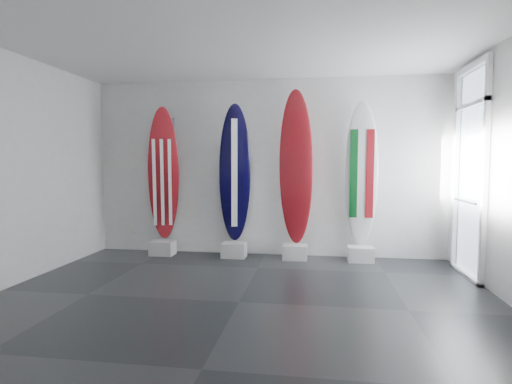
% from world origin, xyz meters
% --- Properties ---
extents(floor, '(6.00, 6.00, 0.00)m').
position_xyz_m(floor, '(0.00, 0.00, 0.00)').
color(floor, black).
rests_on(floor, ground).
extents(ceiling, '(6.00, 6.00, 0.00)m').
position_xyz_m(ceiling, '(0.00, 0.00, 3.00)').
color(ceiling, white).
rests_on(ceiling, wall_back).
extents(wall_back, '(6.00, 0.00, 6.00)m').
position_xyz_m(wall_back, '(0.00, 2.50, 1.50)').
color(wall_back, silver).
rests_on(wall_back, ground).
extents(wall_front, '(6.00, 0.00, 6.00)m').
position_xyz_m(wall_front, '(0.00, -2.50, 1.50)').
color(wall_front, silver).
rests_on(wall_front, ground).
extents(display_block_usa, '(0.40, 0.30, 0.24)m').
position_xyz_m(display_block_usa, '(-1.75, 2.18, 0.12)').
color(display_block_usa, silver).
rests_on(display_block_usa, floor).
extents(surfboard_usa, '(0.63, 0.58, 2.29)m').
position_xyz_m(surfboard_usa, '(-1.75, 2.28, 1.38)').
color(surfboard_usa, maroon).
rests_on(surfboard_usa, display_block_usa).
extents(display_block_navy, '(0.40, 0.30, 0.24)m').
position_xyz_m(display_block_navy, '(-0.50, 2.18, 0.12)').
color(display_block_navy, silver).
rests_on(display_block_navy, floor).
extents(surfboard_navy, '(0.60, 0.48, 2.32)m').
position_xyz_m(surfboard_navy, '(-0.50, 2.28, 1.40)').
color(surfboard_navy, black).
rests_on(surfboard_navy, display_block_navy).
extents(display_block_swiss, '(0.40, 0.30, 0.24)m').
position_xyz_m(display_block_swiss, '(0.53, 2.18, 0.12)').
color(display_block_swiss, silver).
rests_on(display_block_swiss, floor).
extents(surfboard_swiss, '(0.60, 0.31, 2.54)m').
position_xyz_m(surfboard_swiss, '(0.53, 2.28, 1.51)').
color(surfboard_swiss, maroon).
rests_on(surfboard_swiss, display_block_swiss).
extents(display_block_italy, '(0.40, 0.30, 0.24)m').
position_xyz_m(display_block_italy, '(1.58, 2.18, 0.12)').
color(display_block_italy, silver).
rests_on(display_block_italy, floor).
extents(surfboard_italy, '(0.54, 0.29, 2.33)m').
position_xyz_m(surfboard_italy, '(1.58, 2.28, 1.40)').
color(surfboard_italy, white).
rests_on(surfboard_italy, display_block_italy).
extents(wall_outlet, '(0.09, 0.02, 0.13)m').
position_xyz_m(wall_outlet, '(-2.45, 2.48, 0.35)').
color(wall_outlet, silver).
rests_on(wall_outlet, wall_back).
extents(glass_door, '(0.12, 1.16, 2.85)m').
position_xyz_m(glass_door, '(2.97, 1.55, 1.43)').
color(glass_door, white).
rests_on(glass_door, floor).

